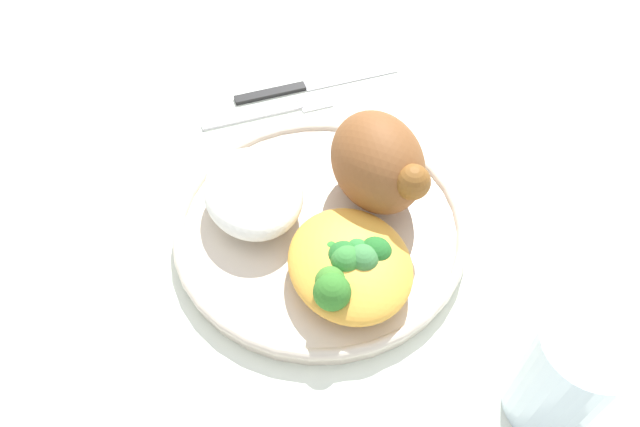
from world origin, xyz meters
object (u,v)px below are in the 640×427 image
Objects in this scene: rice_pile at (253,192)px; water_glass at (567,376)px; roasted_chicken at (379,162)px; mac_cheese_with_broccoli at (349,264)px; knife at (304,85)px; plate at (320,227)px; fork at (276,111)px.

rice_pile is 1.07× the size of water_glass.
roasted_chicken is 0.10m from mac_cheese_with_broccoli.
mac_cheese_with_broccoli reaches higher than knife.
plate is at bearing -75.54° from roasted_chicken.
fork is (-0.14, 0.06, -0.04)m from rice_pile.
roasted_chicken is at bearing 18.48° from fork.
mac_cheese_with_broccoli is at bearing -9.59° from knife.
fork is at bearing 157.34° from rice_pile.
knife is at bearing 126.48° from fork.
roasted_chicken is at bearing -167.20° from water_glass.
rice_pile reaches higher than knife.
mac_cheese_with_broccoli is (0.08, -0.05, -0.02)m from roasted_chicken.
roasted_chicken is 0.22m from water_glass.
roasted_chicken is 0.58× the size of knife.
plate is 2.47× the size of rice_pile.
mac_cheese_with_broccoli is at bearing -0.80° from fork.
roasted_chicken is (-0.02, 0.06, 0.05)m from plate.
water_glass is at bearing 36.76° from mac_cheese_with_broccoli.
rice_pile is 0.92× the size of mac_cheese_with_broccoli.
fork is at bearing 179.20° from mac_cheese_with_broccoli.
water_glass is (0.40, 0.06, 0.05)m from knife.
water_glass is (0.37, 0.10, 0.05)m from fork.
fork is 0.05m from knife.
mac_cheese_with_broccoli is (0.06, 0.00, 0.03)m from plate.
rice_pile is at bearing -151.01° from mac_cheese_with_broccoli.
plate is at bearing -176.78° from mac_cheese_with_broccoli.
water_glass is at bearing 8.47° from knife.
fork is 1.45× the size of water_glass.
rice_pile is at bearing -22.66° from fork.
plate is 2.64× the size of water_glass.
mac_cheese_with_broccoli is 0.23m from fork.
rice_pile is (-0.02, -0.11, -0.02)m from roasted_chicken.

